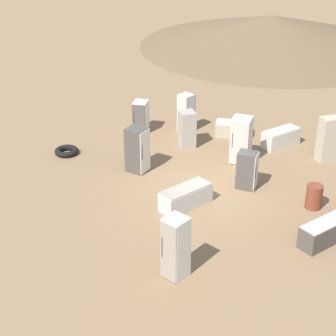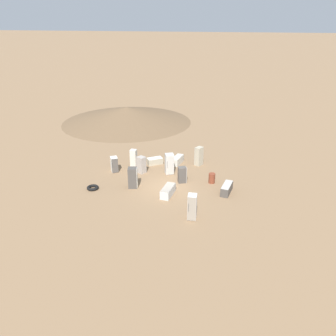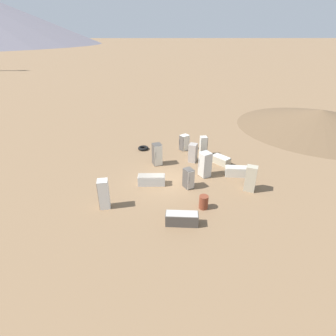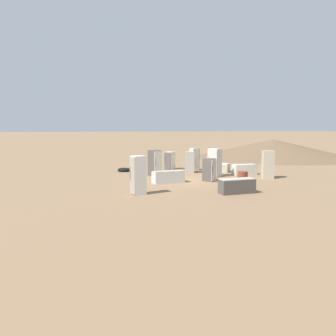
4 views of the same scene
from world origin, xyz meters
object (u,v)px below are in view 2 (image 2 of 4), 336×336
(discarded_fridge_1, at_px, (114,164))
(discarded_fridge_8, at_px, (169,164))
(discarded_fridge_3, at_px, (199,156))
(discarded_fridge_7, at_px, (227,189))
(discarded_fridge_6, at_px, (192,207))
(scrap_tire, at_px, (93,188))
(discarded_fridge_9, at_px, (155,161))
(rusty_barrel, at_px, (212,178))
(discarded_fridge_0, at_px, (133,178))
(discarded_fridge_10, at_px, (134,158))
(discarded_fridge_5, at_px, (182,175))
(discarded_fridge_11, at_px, (141,165))
(discarded_fridge_2, at_px, (168,191))
(discarded_fridge_4, at_px, (178,160))

(discarded_fridge_1, distance_m, discarded_fridge_8, 5.22)
(discarded_fridge_3, xyz_separation_m, discarded_fridge_7, (4.93, 3.59, -0.55))
(discarded_fridge_6, xyz_separation_m, scrap_tire, (-1.77, -9.13, -0.85))
(discarded_fridge_3, distance_m, scrap_tire, 10.76)
(discarded_fridge_3, distance_m, discarded_fridge_6, 9.84)
(discarded_fridge_9, xyz_separation_m, rusty_barrel, (2.30, 6.22, 0.11))
(discarded_fridge_0, distance_m, discarded_fridge_9, 5.36)
(discarded_fridge_6, bearing_deg, discarded_fridge_10, -51.68)
(discarded_fridge_6, distance_m, discarded_fridge_9, 10.44)
(discarded_fridge_1, height_order, discarded_fridge_6, discarded_fridge_6)
(discarded_fridge_5, relative_size, discarded_fridge_11, 0.91)
(discarded_fridge_0, height_order, discarded_fridge_3, discarded_fridge_3)
(discarded_fridge_7, bearing_deg, discarded_fridge_0, -164.66)
(discarded_fridge_3, bearing_deg, discarded_fridge_0, 170.51)
(discarded_fridge_1, height_order, discarded_fridge_2, discarded_fridge_1)
(discarded_fridge_2, bearing_deg, discarded_fridge_6, 134.62)
(discarded_fridge_6, bearing_deg, discarded_fridge_4, -75.83)
(discarded_fridge_0, distance_m, discarded_fridge_10, 4.40)
(discarded_fridge_1, bearing_deg, discarded_fridge_0, 103.63)
(discarded_fridge_5, distance_m, discarded_fridge_9, 4.82)
(discarded_fridge_6, relative_size, discarded_fridge_8, 1.00)
(discarded_fridge_1, height_order, discarded_fridge_8, discarded_fridge_8)
(discarded_fridge_0, bearing_deg, discarded_fridge_10, -176.17)
(discarded_fridge_2, bearing_deg, discarded_fridge_11, -41.54)
(discarded_fridge_4, relative_size, discarded_fridge_8, 0.92)
(discarded_fridge_3, distance_m, discarded_fridge_11, 5.81)
(discarded_fridge_5, height_order, scrap_tire, discarded_fridge_5)
(discarded_fridge_7, distance_m, discarded_fridge_10, 9.80)
(discarded_fridge_9, height_order, scrap_tire, discarded_fridge_9)
(discarded_fridge_2, relative_size, discarded_fridge_9, 1.19)
(discarded_fridge_1, bearing_deg, discarded_fridge_2, 118.73)
(discarded_fridge_8, bearing_deg, discarded_fridge_0, 31.30)
(discarded_fridge_8, relative_size, discarded_fridge_10, 1.10)
(discarded_fridge_5, xyz_separation_m, discarded_fridge_10, (-1.77, -5.42, 0.16))
(discarded_fridge_4, xyz_separation_m, discarded_fridge_9, (0.80, -2.11, -0.05))
(discarded_fridge_4, xyz_separation_m, discarded_fridge_8, (2.48, -0.03, 0.59))
(scrap_tire, bearing_deg, rusty_barrel, 115.38)
(discarded_fridge_2, height_order, discarded_fridge_4, discarded_fridge_4)
(discarded_fridge_4, bearing_deg, discarded_fridge_5, -61.91)
(discarded_fridge_11, bearing_deg, discarded_fridge_10, 72.85)
(discarded_fridge_2, xyz_separation_m, discarded_fridge_6, (2.82, 2.76, 0.61))
(discarded_fridge_2, bearing_deg, discarded_fridge_3, -97.20)
(discarded_fridge_0, height_order, discarded_fridge_11, discarded_fridge_0)
(discarded_fridge_10, xyz_separation_m, rusty_barrel, (1.03, 7.92, -0.45))
(discarded_fridge_0, xyz_separation_m, discarded_fridge_6, (3.16, 6.01, 0.07))
(discarded_fridge_7, bearing_deg, discarded_fridge_10, 169.19)
(discarded_fridge_0, bearing_deg, scrap_tire, -85.24)
(discarded_fridge_1, xyz_separation_m, rusty_barrel, (-0.58, 9.20, -0.28))
(discarded_fridge_8, relative_size, rusty_barrel, 2.21)
(rusty_barrel, bearing_deg, discarded_fridge_5, -73.45)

